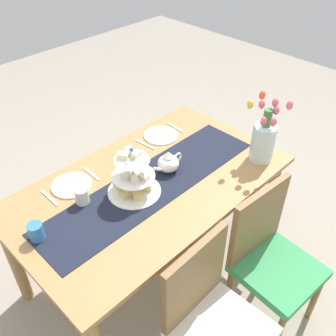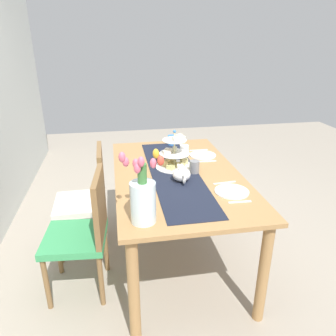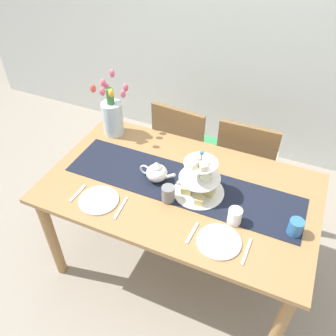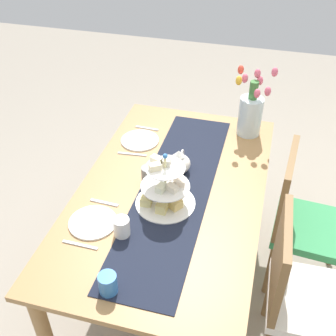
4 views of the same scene
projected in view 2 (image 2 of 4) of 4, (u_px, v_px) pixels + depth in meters
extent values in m
plane|color=gray|center=(176.00, 255.00, 2.75)|extent=(8.00, 8.00, 0.00)
cube|color=#A37747|center=(177.00, 175.00, 2.46)|extent=(1.62, 0.95, 0.03)
cylinder|color=#A37747|center=(263.00, 273.00, 2.00)|extent=(0.07, 0.07, 0.74)
cylinder|color=#A37747|center=(201.00, 178.00, 3.35)|extent=(0.07, 0.07, 0.74)
cylinder|color=#A37747|center=(134.00, 290.00, 1.87)|extent=(0.07, 0.07, 0.74)
cylinder|color=#A37747|center=(123.00, 183.00, 3.22)|extent=(0.07, 0.07, 0.74)
cylinder|color=brown|center=(59.00, 251.00, 2.47)|extent=(0.04, 0.04, 0.41)
cylinder|color=brown|center=(47.00, 284.00, 2.14)|extent=(0.04, 0.04, 0.41)
cylinder|color=brown|center=(106.00, 248.00, 2.50)|extent=(0.04, 0.04, 0.41)
cylinder|color=brown|center=(101.00, 281.00, 2.17)|extent=(0.04, 0.04, 0.41)
cube|color=#389356|center=(75.00, 238.00, 2.23)|extent=(0.45, 0.45, 0.05)
cube|color=brown|center=(100.00, 205.00, 2.15)|extent=(0.42, 0.07, 0.45)
cylinder|color=brown|center=(64.00, 218.00, 2.91)|extent=(0.04, 0.04, 0.41)
cylinder|color=brown|center=(59.00, 241.00, 2.59)|extent=(0.04, 0.04, 0.41)
cylinder|color=brown|center=(104.00, 214.00, 2.98)|extent=(0.04, 0.04, 0.41)
cylinder|color=brown|center=(105.00, 236.00, 2.65)|extent=(0.04, 0.04, 0.41)
cube|color=silver|center=(81.00, 204.00, 2.69)|extent=(0.43, 0.43, 0.05)
cube|color=brown|center=(101.00, 175.00, 2.63)|extent=(0.42, 0.04, 0.45)
cube|color=black|center=(174.00, 173.00, 2.45)|extent=(1.44, 0.36, 0.00)
cylinder|color=beige|center=(174.00, 150.00, 2.51)|extent=(0.01, 0.01, 0.28)
cylinder|color=white|center=(174.00, 166.00, 2.56)|extent=(0.30, 0.30, 0.01)
cylinder|color=white|center=(174.00, 153.00, 2.52)|extent=(0.24, 0.24, 0.01)
cylinder|color=white|center=(174.00, 140.00, 2.47)|extent=(0.19, 0.19, 0.01)
cube|color=#E4D281|center=(173.00, 160.00, 2.61)|extent=(0.06, 0.05, 0.05)
cube|color=#EBC974|center=(167.00, 163.00, 2.56)|extent=(0.08, 0.08, 0.05)
cube|color=#D4D27F|center=(171.00, 167.00, 2.49)|extent=(0.07, 0.07, 0.04)
cube|color=#D2C67C|center=(181.00, 166.00, 2.50)|extent=(0.07, 0.06, 0.04)
cube|color=#D5C982|center=(184.00, 161.00, 2.60)|extent=(0.05, 0.06, 0.04)
cube|color=silver|center=(175.00, 149.00, 2.55)|extent=(0.06, 0.05, 0.03)
cube|color=silver|center=(169.00, 150.00, 2.53)|extent=(0.06, 0.07, 0.03)
cube|color=#F1E0C7|center=(167.00, 152.00, 2.48)|extent=(0.04, 0.06, 0.03)
cube|color=beige|center=(175.00, 139.00, 2.44)|extent=(0.06, 0.04, 0.03)
cube|color=#F3EACA|center=(182.00, 138.00, 2.45)|extent=(0.05, 0.07, 0.03)
cube|color=beige|center=(179.00, 136.00, 2.50)|extent=(0.06, 0.07, 0.03)
sphere|color=#3370B7|center=(175.00, 131.00, 2.45)|extent=(0.02, 0.02, 0.02)
ellipsoid|color=white|center=(182.00, 174.00, 2.29)|extent=(0.13, 0.13, 0.10)
cone|color=white|center=(182.00, 166.00, 2.27)|extent=(0.06, 0.06, 0.04)
cylinder|color=white|center=(179.00, 168.00, 2.37)|extent=(0.07, 0.02, 0.06)
torus|color=white|center=(184.00, 179.00, 2.22)|extent=(0.07, 0.01, 0.07)
cylinder|color=silver|center=(143.00, 202.00, 1.77)|extent=(0.14, 0.14, 0.24)
cylinder|color=#3D7538|center=(142.00, 174.00, 1.71)|extent=(0.05, 0.05, 0.12)
ellipsoid|color=#E5607A|center=(136.00, 163.00, 1.77)|extent=(0.04, 0.04, 0.06)
ellipsoid|color=#E5607A|center=(126.00, 162.00, 1.74)|extent=(0.04, 0.04, 0.06)
ellipsoid|color=#E5607A|center=(122.00, 157.00, 1.62)|extent=(0.04, 0.04, 0.06)
ellipsoid|color=#E5607A|center=(137.00, 168.00, 1.65)|extent=(0.04, 0.04, 0.06)
ellipsoid|color=#E5607A|center=(141.00, 162.00, 1.63)|extent=(0.04, 0.04, 0.06)
ellipsoid|color=#EF4C38|center=(161.00, 160.00, 1.63)|extent=(0.04, 0.04, 0.06)
ellipsoid|color=#E5607A|center=(153.00, 163.00, 1.68)|extent=(0.04, 0.04, 0.06)
ellipsoid|color=yellow|center=(156.00, 154.00, 1.75)|extent=(0.04, 0.04, 0.06)
cylinder|color=white|center=(232.00, 191.00, 2.15)|extent=(0.23, 0.23, 0.01)
cube|color=silver|center=(240.00, 202.00, 2.02)|extent=(0.02, 0.15, 0.01)
cube|color=silver|center=(225.00, 183.00, 2.28)|extent=(0.03, 0.17, 0.01)
cylinder|color=white|center=(203.00, 155.00, 2.81)|extent=(0.23, 0.23, 0.01)
cube|color=silver|center=(207.00, 161.00, 2.67)|extent=(0.02, 0.15, 0.01)
cube|color=silver|center=(198.00, 150.00, 2.94)|extent=(0.02, 0.17, 0.01)
cylinder|color=slate|center=(194.00, 167.00, 2.44)|extent=(0.08, 0.08, 0.09)
cylinder|color=white|center=(184.00, 150.00, 2.79)|extent=(0.08, 0.08, 0.09)
cylinder|color=#3370B7|center=(172.00, 140.00, 3.06)|extent=(0.08, 0.08, 0.09)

